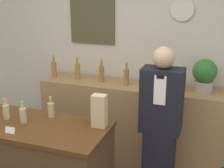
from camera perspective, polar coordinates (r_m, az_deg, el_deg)
The scene contains 15 objects.
back_wall at distance 3.88m, azimuth 3.73°, elevation 5.93°, with size 5.20×0.09×2.70m.
back_shelf at distance 3.87m, azimuth 3.26°, elevation -7.33°, with size 2.20×0.44×1.01m.
shopkeeper at distance 3.19m, azimuth 8.85°, elevation -7.48°, with size 0.40×0.25×1.59m.
potted_plant at distance 3.53m, azimuth 16.55°, elevation 1.69°, with size 0.26×0.26×0.37m.
paper_bag at distance 2.70m, azimuth -2.34°, elevation -4.94°, with size 0.13×0.10×0.29m.
price_card_right at distance 2.75m, azimuth -18.14°, elevation -8.05°, with size 0.09×0.02×0.06m.
counter_bottle_1 at distance 3.03m, azimuth -18.79°, elevation -4.74°, with size 0.06×0.06×0.20m.
counter_bottle_2 at distance 2.91m, azimuth -15.96°, elevation -5.43°, with size 0.06×0.06×0.20m.
counter_bottle_3 at distance 2.97m, azimuth -11.09°, elevation -4.58°, with size 0.06×0.06×0.20m.
shelf_bottle_0 at distance 4.05m, azimuth -10.56°, elevation 2.76°, with size 0.07×0.07×0.28m.
shelf_bottle_1 at distance 3.92m, azimuth -6.32°, elevation 2.43°, with size 0.07×0.07×0.28m.
shelf_bottle_2 at distance 3.78m, azimuth -1.92°, elevation 1.99°, with size 0.07×0.07×0.28m.
shelf_bottle_3 at distance 3.65m, azimuth 2.66°, elevation 1.41°, with size 0.07×0.07×0.28m.
shelf_bottle_4 at distance 3.60m, azimuth 7.75°, elevation 1.04°, with size 0.07×0.07×0.28m.
shelf_bottle_5 at distance 3.54m, azimuth 12.84°, elevation 0.45°, with size 0.07×0.07×0.28m.
Camera 1 is at (1.05, -1.65, 2.13)m, focal length 50.00 mm.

